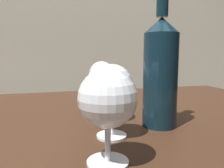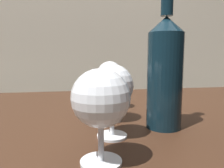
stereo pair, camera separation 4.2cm
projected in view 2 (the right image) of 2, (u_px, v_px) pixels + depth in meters
The scene contains 6 objects.
dining_table at pixel (63, 144), 0.60m from camera, with size 1.60×0.81×0.72m.
wine_glass_cabernet at pixel (101, 100), 0.31m from camera, with size 0.09×0.09×0.14m.
wine_glass_port at pixel (112, 88), 0.42m from camera, with size 0.08×0.08×0.15m.
wine_glass_white at pixel (110, 83), 0.53m from camera, with size 0.09×0.09×0.14m.
wine_glass_rose at pixel (110, 76), 0.65m from camera, with size 0.08×0.08×0.15m.
wine_bottle at pixel (165, 70), 0.48m from camera, with size 0.08×0.08×0.34m.
Camera 2 is at (0.04, -0.59, 0.88)m, focal length 34.68 mm.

